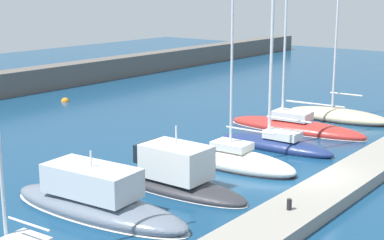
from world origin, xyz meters
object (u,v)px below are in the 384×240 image
object	(u,v)px
sailboat_ivory_fourth	(235,160)
sailboat_red_sixth	(296,126)
sailboat_navy_fifth	(276,141)
motorboat_slate_second	(95,200)
motorboat_charcoal_third	(172,177)
sailboat_sand_seventh	(337,116)
mooring_buoy_orange	(65,102)
dock_bollard	(289,204)

from	to	relation	value
sailboat_ivory_fourth	sailboat_red_sixth	size ratio (longest dim) A/B	1.09
sailboat_navy_fifth	motorboat_slate_second	bearing A→B (deg)	84.29
motorboat_charcoal_third	sailboat_ivory_fourth	size ratio (longest dim) A/B	0.53
motorboat_slate_second	sailboat_sand_seventh	distance (m)	22.41
mooring_buoy_orange	dock_bollard	distance (m)	28.84
mooring_buoy_orange	sailboat_sand_seventh	bearing A→B (deg)	-69.94
mooring_buoy_orange	dock_bollard	bearing A→B (deg)	-112.51
mooring_buoy_orange	sailboat_red_sixth	bearing A→B (deg)	-81.96
sailboat_ivory_fourth	mooring_buoy_orange	xyz separation A→B (m)	(6.14, 20.80, -0.35)
sailboat_ivory_fourth	mooring_buoy_orange	world-z (taller)	sailboat_ivory_fourth
motorboat_charcoal_third	sailboat_navy_fifth	xyz separation A→B (m)	(8.90, -0.36, -0.07)
sailboat_navy_fifth	sailboat_sand_seventh	size ratio (longest dim) A/B	1.27
dock_bollard	sailboat_navy_fifth	bearing A→B (deg)	32.61
motorboat_slate_second	dock_bollard	bearing A→B (deg)	-155.32
motorboat_charcoal_third	dock_bollard	distance (m)	6.28
sailboat_navy_fifth	mooring_buoy_orange	size ratio (longest dim) A/B	22.13
motorboat_charcoal_third	sailboat_ivory_fourth	bearing A→B (deg)	-96.11
motorboat_slate_second	dock_bollard	size ratio (longest dim) A/B	20.87
sailboat_sand_seventh	dock_bollard	world-z (taller)	sailboat_sand_seventh
motorboat_charcoal_third	sailboat_navy_fifth	size ratio (longest dim) A/B	0.57
sailboat_navy_fifth	mooring_buoy_orange	xyz separation A→B (m)	(1.81, 20.73, -0.48)
sailboat_red_sixth	dock_bollard	size ratio (longest dim) A/B	32.68
motorboat_slate_second	sailboat_navy_fifth	xyz separation A→B (m)	(13.15, -0.96, -0.06)
motorboat_charcoal_third	mooring_buoy_orange	world-z (taller)	motorboat_charcoal_third
sailboat_red_sixth	sailboat_navy_fifth	bearing A→B (deg)	100.10
sailboat_ivory_fourth	mooring_buoy_orange	bearing A→B (deg)	-18.83
sailboat_red_sixth	mooring_buoy_orange	bearing A→B (deg)	4.24
motorboat_charcoal_third	dock_bollard	xyz separation A→B (m)	(-0.33, -6.26, 0.24)
sailboat_navy_fifth	dock_bollard	bearing A→B (deg)	121.05
sailboat_ivory_fourth	sailboat_sand_seventh	distance (m)	13.59
sailboat_sand_seventh	mooring_buoy_orange	distance (m)	21.70
sailboat_ivory_fourth	sailboat_navy_fifth	bearing A→B (deg)	-91.46
sailboat_navy_fifth	mooring_buoy_orange	bearing A→B (deg)	-6.55
motorboat_slate_second	sailboat_ivory_fourth	world-z (taller)	sailboat_ivory_fourth
mooring_buoy_orange	dock_bollard	xyz separation A→B (m)	(-11.04, -26.63, 0.79)
sailboat_navy_fifth	dock_bollard	xyz separation A→B (m)	(-9.22, -5.90, 0.31)
sailboat_sand_seventh	mooring_buoy_orange	size ratio (longest dim) A/B	17.37
motorboat_slate_second	motorboat_charcoal_third	bearing A→B (deg)	-103.05
sailboat_ivory_fourth	sailboat_red_sixth	distance (m)	8.99
sailboat_ivory_fourth	sailboat_navy_fifth	distance (m)	4.33
motorboat_charcoal_third	dock_bollard	world-z (taller)	motorboat_charcoal_third
sailboat_navy_fifth	sailboat_sand_seventh	bearing A→B (deg)	-89.42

